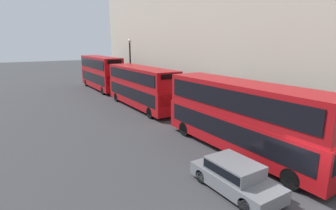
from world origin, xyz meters
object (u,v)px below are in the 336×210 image
object	(u,v)px
bus_leading	(242,115)
bus_second_in_queue	(141,85)
bus_third_in_queue	(101,72)
car_dark_sedan	(235,175)

from	to	relation	value
bus_leading	bus_second_in_queue	xyz separation A→B (m)	(-0.00, 13.35, -0.07)
bus_second_in_queue	bus_third_in_queue	distance (m)	12.81
bus_second_in_queue	car_dark_sedan	size ratio (longest dim) A/B	2.67
bus_leading	car_dark_sedan	xyz separation A→B (m)	(-3.40, -2.87, -1.62)
bus_leading	bus_third_in_queue	size ratio (longest dim) A/B	1.02
bus_third_in_queue	car_dark_sedan	xyz separation A→B (m)	(-3.40, -29.02, -1.80)
bus_leading	bus_third_in_queue	world-z (taller)	bus_third_in_queue
bus_second_in_queue	bus_third_in_queue	size ratio (longest dim) A/B	1.00
bus_leading	car_dark_sedan	distance (m)	4.73
bus_second_in_queue	car_dark_sedan	world-z (taller)	bus_second_in_queue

